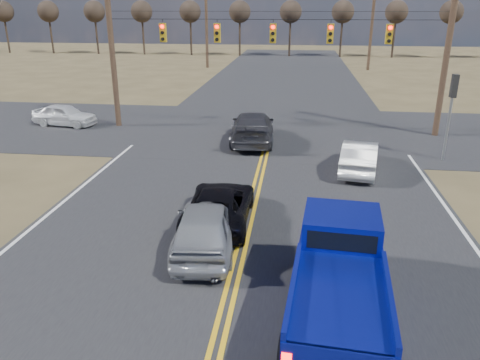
# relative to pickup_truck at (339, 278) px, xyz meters

# --- Properties ---
(ground) EXTENTS (160.00, 160.00, 0.00)m
(ground) POSITION_rel_pickup_truck_xyz_m (-2.54, -1.20, -0.99)
(ground) COLOR brown
(ground) RESTS_ON ground
(road_main) EXTENTS (14.00, 120.00, 0.02)m
(road_main) POSITION_rel_pickup_truck_xyz_m (-2.54, 8.80, -0.99)
(road_main) COLOR #28282B
(road_main) RESTS_ON ground
(road_cross) EXTENTS (120.00, 12.00, 0.02)m
(road_cross) POSITION_rel_pickup_truck_xyz_m (-2.54, 16.80, -0.99)
(road_cross) COLOR #28282B
(road_cross) RESTS_ON ground
(signal_gantry) EXTENTS (19.60, 4.83, 10.00)m
(signal_gantry) POSITION_rel_pickup_truck_xyz_m (-2.04, 16.59, 4.08)
(signal_gantry) COLOR #473323
(signal_gantry) RESTS_ON ground
(utility_poles) EXTENTS (19.60, 58.32, 10.00)m
(utility_poles) POSITION_rel_pickup_truck_xyz_m (-2.54, 15.80, 4.24)
(utility_poles) COLOR #473323
(utility_poles) RESTS_ON ground
(treeline) EXTENTS (87.00, 117.80, 7.40)m
(treeline) POSITION_rel_pickup_truck_xyz_m (-2.54, 25.76, 4.72)
(treeline) COLOR #33261C
(treeline) RESTS_ON ground
(pickup_truck) EXTENTS (2.51, 5.55, 2.03)m
(pickup_truck) POSITION_rel_pickup_truck_xyz_m (0.00, 0.00, 0.00)
(pickup_truck) COLOR black
(pickup_truck) RESTS_ON ground
(silver_suv) EXTENTS (2.10, 4.41, 1.46)m
(silver_suv) POSITION_rel_pickup_truck_xyz_m (-3.58, 2.75, -0.26)
(silver_suv) COLOR #9B9EA3
(silver_suv) RESTS_ON ground
(black_suv) EXTENTS (2.06, 4.36, 1.21)m
(black_suv) POSITION_rel_pickup_truck_xyz_m (-3.47, 4.57, -0.38)
(black_suv) COLOR black
(black_suv) RESTS_ON ground
(white_car_queue) EXTENTS (2.08, 4.26, 1.34)m
(white_car_queue) POSITION_rel_pickup_truck_xyz_m (1.63, 10.25, -0.31)
(white_car_queue) COLOR silver
(white_car_queue) RESTS_ON ground
(dgrey_car_queue) EXTENTS (2.48, 5.46, 1.55)m
(dgrey_car_queue) POSITION_rel_pickup_truck_xyz_m (-3.34, 14.30, -0.21)
(dgrey_car_queue) COLOR #37363C
(dgrey_car_queue) RESTS_ON ground
(cross_car_west) EXTENTS (2.03, 3.93, 1.28)m
(cross_car_west) POSITION_rel_pickup_truck_xyz_m (-14.70, 16.48, -0.35)
(cross_car_west) COLOR white
(cross_car_west) RESTS_ON ground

